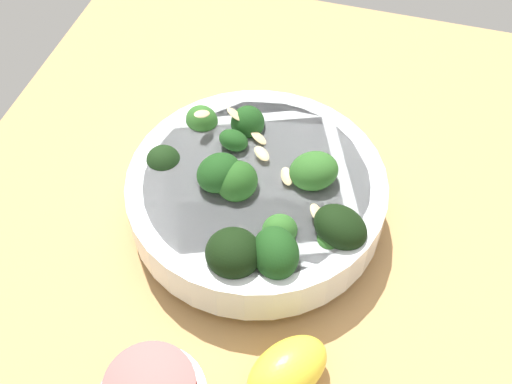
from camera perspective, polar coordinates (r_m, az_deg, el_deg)
ground_plane at (r=60.81cm, az=4.92°, el=-4.60°), size 70.32×70.32×4.40cm
bowl_of_broccoli at (r=56.26cm, az=0.05°, el=-0.40°), size 22.97×22.97×9.09cm
lemon_wedge at (r=49.90cm, az=2.84°, el=-15.72°), size 7.63×8.18×4.26cm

